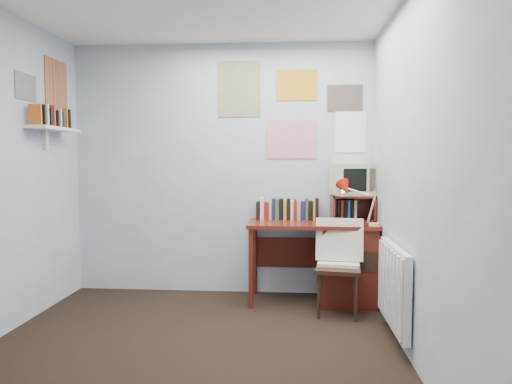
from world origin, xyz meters
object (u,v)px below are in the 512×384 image
at_px(tv_riser, 353,208).
at_px(wall_shelf, 54,129).
at_px(desk_chair, 338,269).
at_px(crt_tv, 352,178).
at_px(radiator, 394,286).
at_px(desk, 341,260).
at_px(desk_lamp, 375,206).

xyz_separation_m(tv_riser, wall_shelf, (-2.69, -0.49, 0.74)).
height_order(desk_chair, wall_shelf, wall_shelf).
bearing_deg(crt_tv, radiator, -96.31).
distance_m(desk, wall_shelf, 2.87).
bearing_deg(tv_riser, desk, -137.04).
xyz_separation_m(desk_chair, crt_tv, (0.17, 0.49, 0.77)).
relative_size(desk_chair, wall_shelf, 1.30).
bearing_deg(desk, wall_shelf, -171.60).
bearing_deg(desk_lamp, crt_tv, 117.07).
xyz_separation_m(desk_lamp, crt_tv, (-0.15, 0.34, 0.23)).
distance_m(desk, crt_tv, 0.79).
relative_size(desk, desk_chair, 1.49).
bearing_deg(radiator, tv_riser, 99.28).
relative_size(desk_chair, crt_tv, 2.33).
bearing_deg(crt_tv, desk, -146.85).
distance_m(desk_chair, tv_riser, 0.70).
bearing_deg(tv_riser, radiator, -80.72).
relative_size(desk_chair, desk_lamp, 2.23).
distance_m(crt_tv, radiator, 1.31).
relative_size(crt_tv, radiator, 0.43).
xyz_separation_m(crt_tv, radiator, (0.17, -1.06, -0.75)).
relative_size(desk_chair, radiator, 1.01).
distance_m(desk_chair, crt_tv, 0.93).
height_order(tv_riser, radiator, tv_riser).
xyz_separation_m(desk, radiator, (0.29, -0.93, 0.01)).
distance_m(desk, tv_riser, 0.51).
xyz_separation_m(desk, crt_tv, (0.11, 0.13, 0.77)).
xyz_separation_m(tv_riser, radiator, (0.17, -1.04, -0.47)).
relative_size(desk_lamp, crt_tv, 1.04).
height_order(desk, desk_lamp, desk_lamp).
bearing_deg(desk, crt_tv, 48.80).
relative_size(desk, wall_shelf, 1.94).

